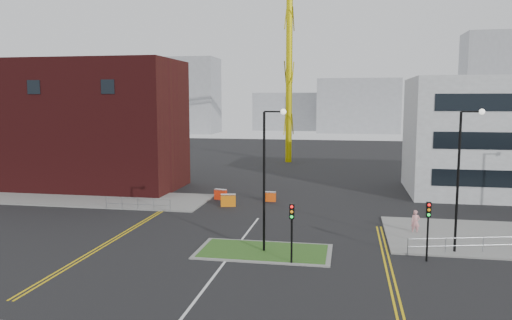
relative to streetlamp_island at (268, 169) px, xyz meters
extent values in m
plane|color=black|center=(-2.22, -8.00, -5.41)|extent=(200.00, 200.00, 0.00)
cube|color=slate|center=(-22.22, 14.00, -5.35)|extent=(28.00, 8.00, 0.12)
cube|color=slate|center=(-0.22, 0.00, -5.37)|extent=(8.60, 4.60, 0.08)
cube|color=#234A18|center=(-0.22, 0.00, -5.35)|extent=(8.00, 4.00, 0.12)
cube|color=#461112|center=(-22.22, 20.00, 1.59)|extent=(18.00, 10.00, 14.00)
cube|color=black|center=(-26.22, 14.98, 5.59)|extent=(1.40, 0.10, 1.40)
cube|color=black|center=(-18.22, 14.98, 5.59)|extent=(1.40, 0.10, 1.40)
cube|color=#461112|center=(-34.22, 20.00, -0.41)|extent=(6.00, 10.00, 10.00)
cylinder|color=#CEBD0C|center=(-4.22, 47.00, 13.30)|extent=(1.00, 1.00, 37.42)
cylinder|color=black|center=(-0.22, 0.00, -0.91)|extent=(0.16, 0.16, 9.00)
cylinder|color=black|center=(0.38, 0.00, 3.59)|extent=(1.20, 0.10, 0.10)
sphere|color=silver|center=(0.98, 0.00, 3.59)|extent=(0.36, 0.36, 0.36)
cylinder|color=black|center=(11.78, 2.00, -0.91)|extent=(0.16, 0.16, 9.00)
cylinder|color=black|center=(12.38, 2.00, 3.59)|extent=(1.20, 0.10, 0.10)
sphere|color=silver|center=(12.98, 2.00, 3.59)|extent=(0.36, 0.36, 0.36)
cylinder|color=black|center=(1.78, -2.00, -3.91)|extent=(0.12, 0.12, 3.00)
cube|color=black|center=(1.78, -2.00, -2.21)|extent=(0.28, 0.22, 0.90)
sphere|color=red|center=(1.78, -2.13, -1.91)|extent=(0.18, 0.18, 0.18)
sphere|color=orange|center=(1.78, -2.13, -2.21)|extent=(0.18, 0.18, 0.18)
sphere|color=#0CCC33|center=(1.78, -2.13, -2.51)|extent=(0.18, 0.18, 0.18)
cylinder|color=black|center=(9.78, 0.00, -3.91)|extent=(0.12, 0.12, 3.00)
cube|color=black|center=(9.78, 0.00, -2.21)|extent=(0.28, 0.22, 0.90)
sphere|color=red|center=(9.78, -0.13, -1.91)|extent=(0.18, 0.18, 0.18)
sphere|color=orange|center=(9.78, -0.13, -2.21)|extent=(0.18, 0.18, 0.18)
sphere|color=#0CCC33|center=(9.78, -0.13, -2.51)|extent=(0.18, 0.18, 0.18)
cylinder|color=gray|center=(-13.22, 10.00, -4.36)|extent=(6.00, 0.04, 0.04)
cylinder|color=gray|center=(-13.22, 10.00, -4.86)|extent=(6.00, 0.04, 0.04)
cylinder|color=gray|center=(-16.22, 10.00, -4.86)|extent=(0.05, 0.05, 1.10)
cylinder|color=gray|center=(-10.22, 10.00, -4.86)|extent=(0.05, 0.05, 1.10)
cylinder|color=gray|center=(8.78, 1.00, -4.86)|extent=(0.05, 0.05, 1.10)
cube|color=silver|center=(-2.22, -6.00, -5.41)|extent=(0.15, 30.00, 0.01)
cube|color=gold|center=(-11.22, 2.00, -5.41)|extent=(0.12, 24.00, 0.01)
cube|color=gold|center=(-10.92, 2.00, -5.41)|extent=(0.12, 24.00, 0.01)
cube|color=gold|center=(7.28, -2.00, -5.41)|extent=(0.12, 20.00, 0.01)
cube|color=gold|center=(7.58, -2.00, -5.41)|extent=(0.12, 20.00, 0.01)
cube|color=gray|center=(-42.22, 112.00, 5.59)|extent=(18.00, 12.00, 22.00)
cube|color=gray|center=(7.78, 122.00, 2.59)|extent=(24.00, 12.00, 16.00)
cube|color=gray|center=(42.78, 117.00, 8.59)|extent=(14.00, 12.00, 28.00)
cube|color=gray|center=(-10.22, 132.00, 0.59)|extent=(30.00, 12.00, 12.00)
imported|color=pink|center=(9.91, 6.37, -4.54)|extent=(0.64, 0.43, 1.75)
cube|color=red|center=(-7.23, 16.00, -4.90)|extent=(1.29, 0.73, 1.02)
cube|color=silver|center=(-7.23, 16.00, -4.44)|extent=(1.29, 0.73, 0.12)
cube|color=orange|center=(-5.76, 13.09, -4.85)|extent=(1.43, 0.78, 1.13)
cube|color=silver|center=(-5.76, 13.09, -4.34)|extent=(1.43, 0.78, 0.14)
cube|color=#F54F0D|center=(-2.33, 16.00, -4.94)|extent=(1.14, 0.39, 0.94)
cube|color=silver|center=(-2.33, 16.00, -4.52)|extent=(1.14, 0.39, 0.11)
camera|label=1|loc=(4.92, -30.66, 4.30)|focal=35.00mm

